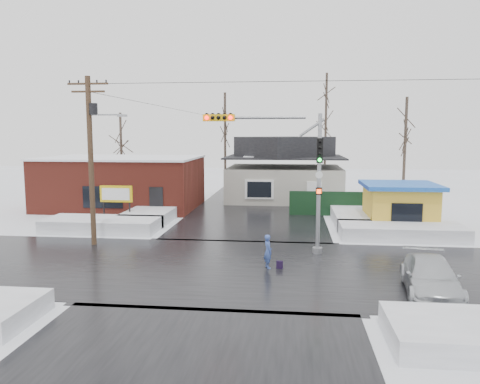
# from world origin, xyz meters

# --- Properties ---
(ground) EXTENTS (120.00, 120.00, 0.00)m
(ground) POSITION_xyz_m (0.00, 0.00, 0.00)
(ground) COLOR white
(ground) RESTS_ON ground
(road_ns) EXTENTS (10.00, 120.00, 0.02)m
(road_ns) POSITION_xyz_m (0.00, 0.00, 0.01)
(road_ns) COLOR black
(road_ns) RESTS_ON ground
(road_ew) EXTENTS (120.00, 10.00, 0.02)m
(road_ew) POSITION_xyz_m (0.00, 0.00, 0.01)
(road_ew) COLOR black
(road_ew) RESTS_ON ground
(snowbank_nw) EXTENTS (7.00, 3.00, 0.80)m
(snowbank_nw) POSITION_xyz_m (-9.00, 7.00, 0.40)
(snowbank_nw) COLOR white
(snowbank_nw) RESTS_ON ground
(snowbank_ne) EXTENTS (7.00, 3.00, 0.80)m
(snowbank_ne) POSITION_xyz_m (9.00, 7.00, 0.40)
(snowbank_ne) COLOR white
(snowbank_ne) RESTS_ON ground
(snowbank_nside_w) EXTENTS (3.00, 8.00, 0.80)m
(snowbank_nside_w) POSITION_xyz_m (-7.00, 12.00, 0.40)
(snowbank_nside_w) COLOR white
(snowbank_nside_w) RESTS_ON ground
(snowbank_nside_e) EXTENTS (3.00, 8.00, 0.80)m
(snowbank_nside_e) POSITION_xyz_m (7.00, 12.00, 0.40)
(snowbank_nside_e) COLOR white
(snowbank_nside_e) RESTS_ON ground
(traffic_signal) EXTENTS (6.05, 0.68, 7.00)m
(traffic_signal) POSITION_xyz_m (2.43, 2.97, 4.54)
(traffic_signal) COLOR gray
(traffic_signal) RESTS_ON ground
(utility_pole) EXTENTS (3.15, 0.44, 9.00)m
(utility_pole) POSITION_xyz_m (-7.93, 3.50, 5.11)
(utility_pole) COLOR #382619
(utility_pole) RESTS_ON ground
(brick_building) EXTENTS (12.20, 8.20, 4.12)m
(brick_building) POSITION_xyz_m (-11.00, 15.99, 2.08)
(brick_building) COLOR maroon
(brick_building) RESTS_ON ground
(marquee_sign) EXTENTS (2.20, 0.21, 2.55)m
(marquee_sign) POSITION_xyz_m (-9.00, 9.49, 1.92)
(marquee_sign) COLOR black
(marquee_sign) RESTS_ON ground
(house) EXTENTS (10.40, 8.40, 5.76)m
(house) POSITION_xyz_m (2.00, 22.00, 2.62)
(house) COLOR #A8A598
(house) RESTS_ON ground
(kiosk) EXTENTS (4.60, 4.60, 2.88)m
(kiosk) POSITION_xyz_m (9.50, 9.99, 1.46)
(kiosk) COLOR gold
(kiosk) RESTS_ON ground
(fence) EXTENTS (8.00, 0.12, 1.80)m
(fence) POSITION_xyz_m (6.50, 14.00, 0.90)
(fence) COLOR black
(fence) RESTS_ON ground
(tree_far_left) EXTENTS (3.00, 3.00, 10.00)m
(tree_far_left) POSITION_xyz_m (-4.00, 26.00, 7.95)
(tree_far_left) COLOR #332821
(tree_far_left) RESTS_ON ground
(tree_far_mid) EXTENTS (3.00, 3.00, 12.00)m
(tree_far_mid) POSITION_xyz_m (6.00, 28.00, 9.54)
(tree_far_mid) COLOR #332821
(tree_far_mid) RESTS_ON ground
(tree_far_right) EXTENTS (3.00, 3.00, 9.00)m
(tree_far_right) POSITION_xyz_m (12.00, 20.00, 7.16)
(tree_far_right) COLOR #332821
(tree_far_right) RESTS_ON ground
(tree_far_west) EXTENTS (3.00, 3.00, 8.00)m
(tree_far_west) POSITION_xyz_m (-14.00, 24.00, 6.36)
(tree_far_west) COLOR #332821
(tree_far_west) RESTS_ON ground
(pedestrian) EXTENTS (0.55, 0.65, 1.52)m
(pedestrian) POSITION_xyz_m (1.64, 0.09, 0.76)
(pedestrian) COLOR #3A53A3
(pedestrian) RESTS_ON ground
(car) EXTENTS (2.46, 4.85, 1.35)m
(car) POSITION_xyz_m (7.89, -2.75, 0.68)
(car) COLOR silver
(car) RESTS_ON ground
(shopping_bag) EXTENTS (0.30, 0.17, 0.35)m
(shopping_bag) POSITION_xyz_m (2.18, 0.03, 0.17)
(shopping_bag) COLOR black
(shopping_bag) RESTS_ON ground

